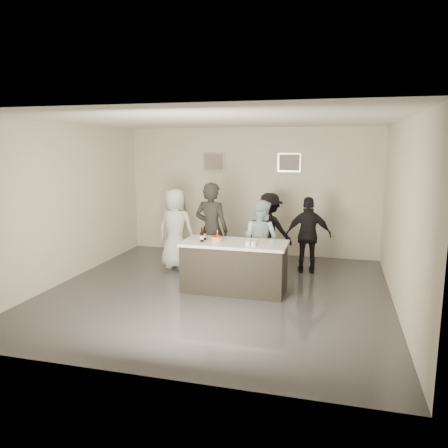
% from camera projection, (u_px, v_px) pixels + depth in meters
% --- Properties ---
extents(floor, '(6.00, 6.00, 0.00)m').
position_uv_depth(floor, '(217.00, 292.00, 7.81)').
color(floor, '#3D3D42').
rests_on(floor, ground).
extents(ceiling, '(6.00, 6.00, 0.00)m').
position_uv_depth(ceiling, '(216.00, 120.00, 7.28)').
color(ceiling, white).
extents(wall_back, '(6.00, 0.04, 3.00)m').
position_uv_depth(wall_back, '(251.00, 192.00, 10.40)').
color(wall_back, beige).
rests_on(wall_back, ground).
extents(wall_front, '(6.00, 0.04, 3.00)m').
position_uv_depth(wall_front, '(141.00, 248.00, 4.69)').
color(wall_front, beige).
rests_on(wall_front, ground).
extents(wall_left, '(0.04, 6.00, 3.00)m').
position_uv_depth(wall_left, '(65.00, 203.00, 8.30)').
color(wall_left, beige).
rests_on(wall_left, ground).
extents(wall_right, '(0.04, 6.00, 3.00)m').
position_uv_depth(wall_right, '(402.00, 216.00, 6.79)').
color(wall_right, beige).
rests_on(wall_right, ground).
extents(picture_left, '(0.54, 0.04, 0.44)m').
position_uv_depth(picture_left, '(214.00, 162.00, 10.47)').
color(picture_left, '#B2B2B7').
rests_on(picture_left, wall_back).
extents(picture_right, '(0.54, 0.04, 0.44)m').
position_uv_depth(picture_right, '(289.00, 162.00, 10.02)').
color(picture_right, '#B2B2B7').
rests_on(picture_right, wall_back).
extents(bar_counter, '(1.86, 0.86, 0.90)m').
position_uv_depth(bar_counter, '(234.00, 266.00, 7.80)').
color(bar_counter, white).
rests_on(bar_counter, ground).
extents(cake, '(0.20, 0.20, 0.07)m').
position_uv_depth(cake, '(216.00, 239.00, 7.79)').
color(cake, '#FFA81A').
rests_on(cake, bar_counter).
extents(beer_bottle_a, '(0.07, 0.07, 0.26)m').
position_uv_depth(beer_bottle_a, '(204.00, 233.00, 7.87)').
color(beer_bottle_a, black).
rests_on(beer_bottle_a, bar_counter).
extents(beer_bottle_b, '(0.07, 0.07, 0.26)m').
position_uv_depth(beer_bottle_b, '(202.00, 235.00, 7.70)').
color(beer_bottle_b, black).
rests_on(beer_bottle_b, bar_counter).
extents(tumbler_cluster, '(0.19, 0.30, 0.08)m').
position_uv_depth(tumbler_cluster, '(252.00, 242.00, 7.52)').
color(tumbler_cluster, '#C89312').
rests_on(tumbler_cluster, bar_counter).
extents(candles, '(0.24, 0.08, 0.01)m').
position_uv_depth(candles, '(214.00, 244.00, 7.54)').
color(candles, pink).
rests_on(candles, bar_counter).
extents(person_main_black, '(0.75, 0.55, 1.89)m').
position_uv_depth(person_main_black, '(212.00, 230.00, 8.59)').
color(person_main_black, black).
rests_on(person_main_black, ground).
extents(person_main_blue, '(0.94, 0.86, 1.56)m').
position_uv_depth(person_main_blue, '(261.00, 240.00, 8.48)').
color(person_main_blue, '#ADD2E3').
rests_on(person_main_blue, ground).
extents(person_guest_left, '(0.90, 0.65, 1.70)m').
position_uv_depth(person_guest_left, '(176.00, 229.00, 9.24)').
color(person_guest_left, silver).
rests_on(person_guest_left, ground).
extents(person_guest_right, '(0.96, 0.50, 1.57)m').
position_uv_depth(person_guest_right, '(308.00, 235.00, 8.89)').
color(person_guest_right, black).
rests_on(person_guest_right, ground).
extents(person_guest_back, '(1.15, 0.87, 1.59)m').
position_uv_depth(person_guest_back, '(269.00, 230.00, 9.40)').
color(person_guest_back, black).
rests_on(person_guest_back, ground).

